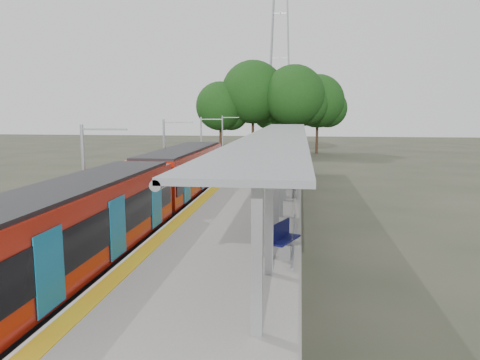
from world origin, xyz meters
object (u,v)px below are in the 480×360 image
object	(u,v)px
train	(147,192)
info_pillar_far	(277,173)
bench_far	(283,172)
bench_mid	(278,177)
info_pillar_near	(257,235)
bench_near	(283,237)
litter_bin	(278,188)

from	to	relation	value
train	info_pillar_far	world-z (taller)	train
info_pillar_far	bench_far	bearing A→B (deg)	74.92
train	bench_mid	world-z (taller)	train
bench_far	info_pillar_near	distance (m)	17.85
bench_mid	info_pillar_far	size ratio (longest dim) A/B	0.99
bench_mid	bench_near	bearing A→B (deg)	-75.93
bench_far	litter_bin	distance (m)	6.58
train	litter_bin	bearing A→B (deg)	41.36
bench_near	bench_mid	bearing A→B (deg)	115.30
bench_far	train	bearing A→B (deg)	-119.73
train	bench_far	xyz separation A→B (m)	(6.17, 12.00, -0.47)
bench_near	info_pillar_near	xyz separation A→B (m)	(-0.88, -0.17, 0.10)
train	bench_far	size ratio (longest dim) A/B	16.98
litter_bin	info_pillar_far	bearing A→B (deg)	94.06
train	bench_near	distance (m)	8.90
bench_mid	litter_bin	xyz separation A→B (m)	(0.22, -3.96, -0.10)
info_pillar_near	info_pillar_far	distance (m)	16.06
bench_mid	bench_far	size ratio (longest dim) A/B	1.01
bench_mid	info_pillar_far	bearing A→B (deg)	109.16
litter_bin	bench_near	bearing A→B (deg)	-86.49
bench_mid	info_pillar_near	distance (m)	15.22
info_pillar_near	info_pillar_far	bearing A→B (deg)	104.10
train	info_pillar_far	xyz separation A→B (m)	(5.82, 10.21, -0.34)
litter_bin	bench_far	bearing A→B (deg)	89.91
bench_far	litter_bin	size ratio (longest dim) A/B	1.73
litter_bin	train	bearing A→B (deg)	-138.64
train	bench_far	bearing A→B (deg)	62.80
bench_mid	info_pillar_near	bearing A→B (deg)	-79.26
train	litter_bin	world-z (taller)	train
info_pillar_far	litter_bin	distance (m)	4.81
bench_far	litter_bin	xyz separation A→B (m)	(-0.01, -6.58, -0.11)
info_pillar_far	litter_bin	bearing A→B (deg)	-89.96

